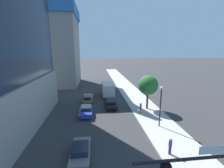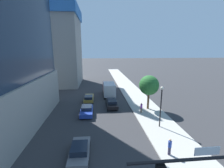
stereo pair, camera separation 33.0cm
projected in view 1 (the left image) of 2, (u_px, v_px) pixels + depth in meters
name	position (u px, v px, depth m)	size (l,w,h in m)	color
sidewalk	(150.00, 114.00, 24.92)	(5.12, 120.00, 0.15)	#B2AFA8
construction_building	(53.00, 42.00, 44.69)	(14.81, 15.83, 32.22)	gray
street_lamp	(161.00, 100.00, 20.17)	(0.44, 0.44, 5.56)	black
street_tree	(148.00, 85.00, 26.41)	(3.39, 3.39, 5.95)	brown
car_gold	(88.00, 98.00, 31.41)	(1.87, 4.69, 1.38)	#AD8938
car_blue	(86.00, 111.00, 24.82)	(1.95, 4.32, 1.43)	#233D9E
car_gray	(81.00, 151.00, 14.82)	(1.83, 4.47, 1.42)	slate
car_black	(111.00, 103.00, 28.23)	(1.89, 4.69, 1.42)	black
box_truck	(108.00, 89.00, 34.89)	(2.46, 7.09, 3.11)	#B21E1E
pedestrian_blue_shirt	(170.00, 146.00, 15.13)	(0.34, 0.34, 1.71)	#38334C
pedestrian_purple_shirt	(141.00, 108.00, 25.39)	(0.34, 0.34, 1.64)	brown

